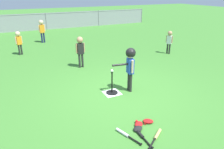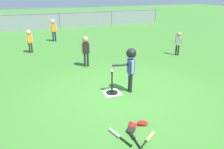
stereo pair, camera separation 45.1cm
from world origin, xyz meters
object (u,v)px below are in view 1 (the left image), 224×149
object	(u,v)px
glove_outfield_drop	(138,129)
spare_bat_wood	(156,136)
fielder_near_left	(169,39)
fielder_deep_right	(19,40)
batter_child	(130,61)
spare_bat_black	(141,135)
fielder_near_right	(42,28)
fielder_deep_center	(80,48)
baseball_on_tee	(112,71)
glove_near_bats	(148,121)
glove_by_plate	(139,124)
batting_tee	(112,90)
spare_bat_silver	(125,134)

from	to	relation	value
glove_outfield_drop	spare_bat_wood	bearing A→B (deg)	-60.22
fielder_near_left	glove_outfield_drop	world-z (taller)	fielder_near_left
fielder_deep_right	glove_outfield_drop	world-z (taller)	fielder_deep_right
batter_child	spare_bat_black	bearing A→B (deg)	-114.04
batter_child	fielder_near_right	xyz separation A→B (m)	(-1.20, 7.07, -0.11)
fielder_deep_center	spare_bat_black	world-z (taller)	fielder_deep_center
baseball_on_tee	fielder_near_right	xyz separation A→B (m)	(-0.70, 6.99, 0.11)
baseball_on_tee	glove_near_bats	world-z (taller)	baseball_on_tee
batter_child	glove_by_plate	xyz separation A→B (m)	(-0.67, -1.52, -0.85)
fielder_near_left	glove_by_plate	xyz separation A→B (m)	(-4.10, -3.97, -0.61)
batter_child	glove_outfield_drop	world-z (taller)	batter_child
fielder_deep_right	spare_bat_wood	size ratio (longest dim) A/B	1.81
fielder_deep_right	fielder_near_left	distance (m)	6.48
batting_tee	fielder_deep_right	world-z (taller)	fielder_deep_right
spare_bat_wood	glove_outfield_drop	bearing A→B (deg)	119.78
fielder_deep_center	glove_by_plate	distance (m)	4.03
fielder_deep_center	spare_bat_silver	xyz separation A→B (m)	(-0.48, -4.12, -0.70)
batting_tee	glove_by_plate	size ratio (longest dim) A/B	2.28
fielder_deep_right	fielder_near_left	world-z (taller)	fielder_deep_right
batter_child	glove_near_bats	world-z (taller)	batter_child
spare_bat_silver	fielder_deep_right	bearing A→B (deg)	101.51
batter_child	spare_bat_wood	distance (m)	2.24
fielder_near_right	glove_outfield_drop	bearing A→B (deg)	-87.13
spare_bat_black	baseball_on_tee	bearing A→B (deg)	80.76
glove_by_plate	fielder_deep_center	bearing A→B (deg)	89.08
fielder_near_right	spare_bat_wood	bearing A→B (deg)	-85.98
fielder_near_right	spare_bat_silver	distance (m)	8.77
fielder_near_left	spare_bat_black	xyz separation A→B (m)	(-4.24, -4.27, -0.62)
fielder_deep_center	glove_near_bats	world-z (taller)	fielder_deep_center
fielder_deep_center	spare_bat_silver	bearing A→B (deg)	-96.61
fielder_near_left	glove_outfield_drop	distance (m)	5.89
baseball_on_tee	spare_bat_wood	size ratio (longest dim) A/B	0.13
fielder_near_right	batter_child	bearing A→B (deg)	-80.37
glove_outfield_drop	glove_by_plate	bearing A→B (deg)	52.16
fielder_deep_right	glove_outfield_drop	size ratio (longest dim) A/B	3.80
fielder_deep_center	fielder_near_left	world-z (taller)	fielder_deep_center
glove_by_plate	baseball_on_tee	bearing A→B (deg)	84.23
fielder_deep_right	batting_tee	bearing A→B (deg)	-68.81
fielder_deep_center	fielder_deep_right	world-z (taller)	fielder_deep_center
fielder_deep_right	glove_outfield_drop	bearing A→B (deg)	-75.89
fielder_near_left	glove_by_plate	size ratio (longest dim) A/B	3.72
batting_tee	fielder_deep_center	distance (m)	2.45
batting_tee	fielder_deep_right	xyz separation A→B (m)	(-1.96, 5.06, 0.56)
spare_bat_wood	glove_by_plate	world-z (taller)	glove_by_plate
spare_bat_black	glove_near_bats	bearing A→B (deg)	38.10
batter_child	spare_bat_silver	xyz separation A→B (m)	(-1.08, -1.68, -0.85)
baseball_on_tee	fielder_deep_center	world-z (taller)	fielder_deep_center
fielder_deep_right	glove_by_plate	distance (m)	6.93
batter_child	spare_bat_silver	world-z (taller)	batter_child
fielder_near_right	fielder_near_left	distance (m)	6.54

